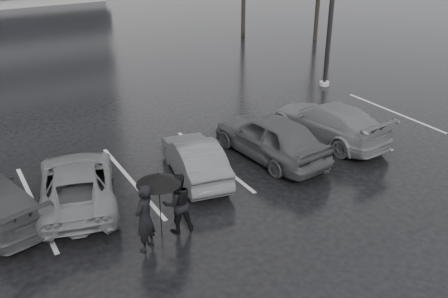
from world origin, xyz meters
name	(u,v)px	position (x,y,z in m)	size (l,w,h in m)	color
ground	(237,199)	(0.00, 0.00, 0.00)	(160.00, 160.00, 0.00)	black
car_main	(271,136)	(2.31, 1.70, 0.74)	(1.75, 4.35, 1.48)	black
car_west_a	(195,159)	(-0.41, 1.77, 0.60)	(1.26, 3.63, 1.19)	#2F2F32
car_west_b	(77,184)	(-3.89, 2.04, 0.60)	(1.99, 4.31, 1.20)	#464648
car_east	(328,122)	(4.89, 1.84, 0.66)	(1.86, 4.58, 1.33)	#464648
pedestrian_left	(145,218)	(-3.08, -0.85, 0.86)	(0.62, 0.41, 1.71)	black
pedestrian_right	(178,203)	(-2.09, -0.55, 0.79)	(0.77, 0.60, 1.59)	black
umbrella	(158,179)	(-2.59, -0.61, 1.65)	(1.07, 1.07, 1.81)	black
lamp_post	(332,2)	(8.86, 6.58, 3.76)	(0.45, 0.45, 8.22)	gray
stall_stripes	(174,170)	(-0.80, 2.50, 0.00)	(19.72, 5.00, 0.00)	#B1B1B4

